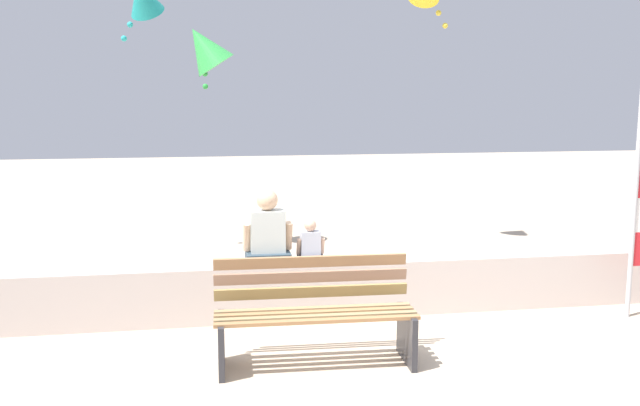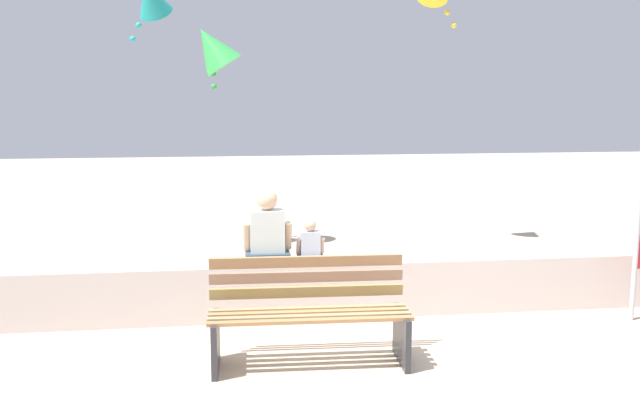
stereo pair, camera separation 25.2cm
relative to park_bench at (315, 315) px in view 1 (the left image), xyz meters
The scene contains 6 objects.
ground_plane 0.73m from the park_bench, ahead, with size 40.00×40.00×0.00m, color #C4AE94.
seawall_ledge 1.46m from the park_bench, 65.80° to the left, with size 6.93×0.49×0.57m, color beige.
park_bench is the anchor object (origin of this frame).
person_adult 1.39m from the park_bench, 102.04° to the left, with size 0.50×0.36×0.76m.
person_child 1.34m from the park_bench, 82.74° to the left, with size 0.29×0.21×0.44m.
kite_green 5.25m from the park_bench, 100.41° to the left, with size 0.82×0.63×0.99m.
Camera 1 is at (-1.51, -5.64, 2.29)m, focal length 39.59 mm.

